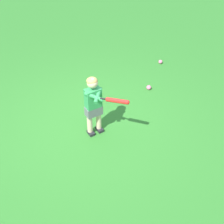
{
  "coord_description": "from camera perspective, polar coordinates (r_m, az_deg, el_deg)",
  "views": [
    {
      "loc": [
        3.91,
        0.76,
        3.42
      ],
      "look_at": [
        0.17,
        0.44,
        0.45
      ],
      "focal_mm": 47.25,
      "sensor_mm": 36.0,
      "label": 1
    }
  ],
  "objects": [
    {
      "name": "child_batter",
      "position": [
        4.68,
        -3.38,
        1.97
      ],
      "size": [
        0.46,
        0.74,
        1.08
      ],
      "color": "#232328",
      "rests_on": "ground"
    },
    {
      "name": "ground_plane",
      "position": [
        5.25,
        -4.62,
        -2.46
      ],
      "size": [
        40.0,
        40.0,
        0.0
      ],
      "primitive_type": "plane",
      "color": "#2D7528"
    },
    {
      "name": "play_ball_behind_batter",
      "position": [
        6.14,
        7.13,
        4.74
      ],
      "size": [
        0.1,
        0.1,
        0.1
      ],
      "primitive_type": "sphere",
      "color": "pink",
      "rests_on": "ground"
    },
    {
      "name": "play_ball_far_right",
      "position": [
        7.13,
        9.36,
        9.56
      ],
      "size": [
        0.09,
        0.09,
        0.09
      ],
      "primitive_type": "sphere",
      "color": "pink",
      "rests_on": "ground"
    }
  ]
}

